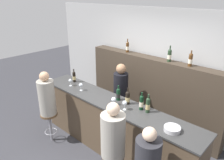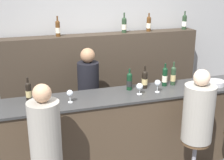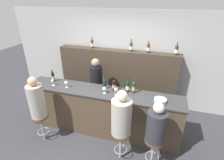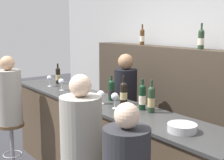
# 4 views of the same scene
# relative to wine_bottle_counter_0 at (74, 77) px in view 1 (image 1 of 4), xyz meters

# --- Properties ---
(ground_plane) EXTENTS (16.00, 16.00, 0.00)m
(ground_plane) POSITION_rel_wine_bottle_counter_0_xyz_m (1.23, -0.39, -1.18)
(ground_plane) COLOR #333338
(wall_back) EXTENTS (6.40, 0.05, 2.60)m
(wall_back) POSITION_rel_wine_bottle_counter_0_xyz_m (1.23, 1.36, 0.12)
(wall_back) COLOR #9E9E9E
(wall_back) RESTS_ON ground_plane
(bar_counter) EXTENTS (3.44, 0.58, 1.06)m
(bar_counter) POSITION_rel_wine_bottle_counter_0_xyz_m (1.23, -0.12, -0.65)
(bar_counter) COLOR #473828
(bar_counter) RESTS_ON ground_plane
(back_bar_cabinet) EXTENTS (3.23, 0.28, 1.60)m
(back_bar_cabinet) POSITION_rel_wine_bottle_counter_0_xyz_m (1.23, 1.14, -0.38)
(back_bar_cabinet) COLOR #382D23
(back_bar_cabinet) RESTS_ON ground_plane
(wine_bottle_counter_0) EXTENTS (0.07, 0.07, 0.29)m
(wine_bottle_counter_0) POSITION_rel_wine_bottle_counter_0_xyz_m (0.00, 0.00, 0.00)
(wine_bottle_counter_0) COLOR black
(wine_bottle_counter_0) RESTS_ON bar_counter
(wine_bottle_counter_1) EXTENTS (0.07, 0.07, 0.28)m
(wine_bottle_counter_1) POSITION_rel_wine_bottle_counter_0_xyz_m (1.27, 0.00, -0.00)
(wine_bottle_counter_1) COLOR black
(wine_bottle_counter_1) RESTS_ON bar_counter
(wine_bottle_counter_2) EXTENTS (0.08, 0.08, 0.30)m
(wine_bottle_counter_2) POSITION_rel_wine_bottle_counter_0_xyz_m (1.48, -0.00, 0.00)
(wine_bottle_counter_2) COLOR black
(wine_bottle_counter_2) RESTS_ON bar_counter
(wine_bottle_counter_3) EXTENTS (0.07, 0.07, 0.31)m
(wine_bottle_counter_3) POSITION_rel_wine_bottle_counter_0_xyz_m (1.78, 0.00, 0.01)
(wine_bottle_counter_3) COLOR black
(wine_bottle_counter_3) RESTS_ON bar_counter
(wine_bottle_counter_4) EXTENTS (0.07, 0.07, 0.32)m
(wine_bottle_counter_4) POSITION_rel_wine_bottle_counter_0_xyz_m (1.90, -0.00, 0.01)
(wine_bottle_counter_4) COLOR #233823
(wine_bottle_counter_4) RESTS_ON bar_counter
(wine_bottle_backbar_0) EXTENTS (0.07, 0.07, 0.30)m
(wine_bottle_backbar_0) POSITION_rel_wine_bottle_counter_0_xyz_m (0.54, 1.14, 0.54)
(wine_bottle_backbar_0) COLOR #4C2D14
(wine_bottle_backbar_0) RESTS_ON back_bar_cabinet
(wine_bottle_backbar_1) EXTENTS (0.08, 0.08, 0.32)m
(wine_bottle_backbar_1) POSITION_rel_wine_bottle_counter_0_xyz_m (1.60, 1.14, 0.54)
(wine_bottle_backbar_1) COLOR #233823
(wine_bottle_backbar_1) RESTS_ON back_bar_cabinet
(wine_bottle_backbar_2) EXTENTS (0.07, 0.07, 0.30)m
(wine_bottle_backbar_2) POSITION_rel_wine_bottle_counter_0_xyz_m (2.03, 1.14, 0.54)
(wine_bottle_backbar_2) COLOR #4C2D14
(wine_bottle_backbar_2) RESTS_ON back_bar_cabinet
(wine_glass_0) EXTENTS (0.07, 0.07, 0.15)m
(wine_glass_0) POSITION_rel_wine_bottle_counter_0_xyz_m (0.12, -0.19, -0.01)
(wine_glass_0) COLOR silver
(wine_glass_0) RESTS_ON bar_counter
(wine_glass_1) EXTENTS (0.07, 0.07, 0.15)m
(wine_glass_1) POSITION_rel_wine_bottle_counter_0_xyz_m (0.46, -0.19, -0.01)
(wine_glass_1) COLOR silver
(wine_glass_1) RESTS_ON bar_counter
(wine_glass_2) EXTENTS (0.08, 0.08, 0.15)m
(wine_glass_2) POSITION_rel_wine_bottle_counter_0_xyz_m (1.33, -0.19, -0.02)
(wine_glass_2) COLOR silver
(wine_glass_2) RESTS_ON bar_counter
(wine_glass_3) EXTENTS (0.08, 0.08, 0.16)m
(wine_glass_3) POSITION_rel_wine_bottle_counter_0_xyz_m (1.58, -0.19, -0.00)
(wine_glass_3) COLOR silver
(wine_glass_3) RESTS_ON bar_counter
(metal_bowl) EXTENTS (0.24, 0.24, 0.06)m
(metal_bowl) POSITION_rel_wine_bottle_counter_0_xyz_m (2.45, -0.20, -0.09)
(metal_bowl) COLOR #B7B7BC
(metal_bowl) RESTS_ON bar_counter
(bar_stool_left) EXTENTS (0.34, 0.34, 0.64)m
(bar_stool_left) POSITION_rel_wine_bottle_counter_0_xyz_m (0.10, -0.75, -0.69)
(bar_stool_left) COLOR gray
(bar_stool_left) RESTS_ON ground_plane
(guest_seated_left) EXTENTS (0.32, 0.32, 0.88)m
(guest_seated_left) POSITION_rel_wine_bottle_counter_0_xyz_m (0.10, -0.75, -0.16)
(guest_seated_left) COLOR gray
(guest_seated_left) RESTS_ON bar_stool_left
(guest_seated_middle) EXTENTS (0.36, 0.36, 0.87)m
(guest_seated_middle) POSITION_rel_wine_bottle_counter_0_xyz_m (1.83, -0.75, -0.18)
(guest_seated_middle) COLOR gray
(guest_seated_middle) RESTS_ON bar_stool_middle
(guest_seated_right) EXTENTS (0.33, 0.33, 0.75)m
(guest_seated_right) POSITION_rel_wine_bottle_counter_0_xyz_m (2.43, -0.75, -0.23)
(guest_seated_right) COLOR #28282D
(guest_seated_right) RESTS_ON bar_stool_right
(bartender) EXTENTS (0.31, 0.31, 1.52)m
(bartender) POSITION_rel_wine_bottle_counter_0_xyz_m (0.85, 0.56, -0.47)
(bartender) COLOR black
(bartender) RESTS_ON ground_plane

